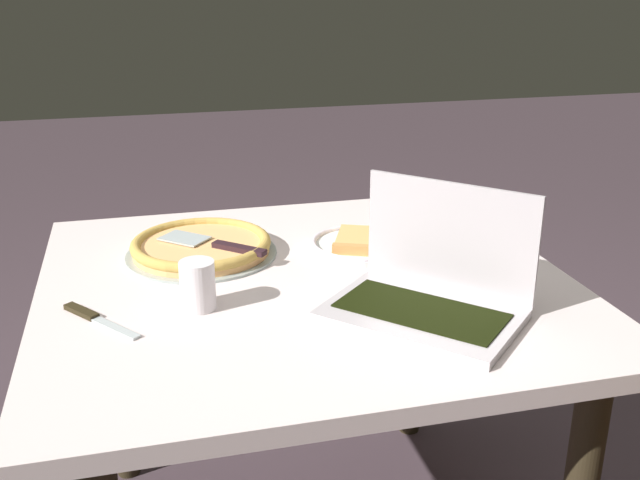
{
  "coord_description": "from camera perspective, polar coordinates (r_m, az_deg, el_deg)",
  "views": [
    {
      "loc": [
        0.32,
        1.39,
        1.35
      ],
      "look_at": [
        -0.03,
        -0.01,
        0.82
      ],
      "focal_mm": 41.07,
      "sensor_mm": 36.0,
      "label": 1
    }
  ],
  "objects": [
    {
      "name": "dining_table",
      "position": [
        1.59,
        -1.09,
        -6.21
      ],
      "size": [
        1.1,
        1.02,
        0.74
      ],
      "color": "silver",
      "rests_on": "ground_plane"
    },
    {
      "name": "pizza_plate",
      "position": [
        1.7,
        3.11,
        -0.31
      ],
      "size": [
        0.24,
        0.24,
        0.04
      ],
      "color": "white",
      "rests_on": "dining_table"
    },
    {
      "name": "laptop",
      "position": [
        1.4,
        8.61,
        -3.74
      ],
      "size": [
        0.41,
        0.42,
        0.24
      ],
      "color": "#B8B0B4",
      "rests_on": "dining_table"
    },
    {
      "name": "table_knife",
      "position": [
        1.44,
        -17.2,
        -5.8
      ],
      "size": [
        0.14,
        0.18,
        0.01
      ],
      "color": "#B2BBBC",
      "rests_on": "dining_table"
    },
    {
      "name": "drink_cup",
      "position": [
        1.42,
        -9.51,
        -3.45
      ],
      "size": [
        0.07,
        0.07,
        0.1
      ],
      "color": "white",
      "rests_on": "dining_table"
    },
    {
      "name": "pizza_tray",
      "position": [
        1.69,
        -9.22,
        -0.49
      ],
      "size": [
        0.34,
        0.34,
        0.04
      ],
      "color": "#929E99",
      "rests_on": "dining_table"
    }
  ]
}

